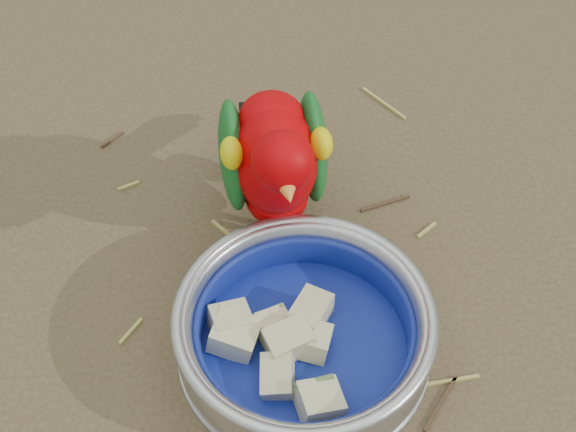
{
  "coord_description": "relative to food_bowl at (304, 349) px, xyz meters",
  "views": [
    {
      "loc": [
        -0.05,
        -0.31,
        0.67
      ],
      "look_at": [
        -0.02,
        0.19,
        0.08
      ],
      "focal_mm": 55.0,
      "sensor_mm": 36.0,
      "label": 1
    }
  ],
  "objects": [
    {
      "name": "food_bowl",
      "position": [
        0.0,
        0.0,
        0.0
      ],
      "size": [
        0.22,
        0.22,
        0.02
      ],
      "primitive_type": "cylinder",
      "color": "#B2B2BA",
      "rests_on": "ground"
    },
    {
      "name": "bowl_wall",
      "position": [
        0.0,
        0.0,
        0.03
      ],
      "size": [
        0.22,
        0.22,
        0.04
      ],
      "primitive_type": null,
      "color": "#B2B2BA",
      "rests_on": "food_bowl"
    },
    {
      "name": "fruit_wedges",
      "position": [
        -0.0,
        0.0,
        0.02
      ],
      "size": [
        0.13,
        0.13,
        0.03
      ],
      "primitive_type": null,
      "color": "beige",
      "rests_on": "food_bowl"
    },
    {
      "name": "lory_parrot",
      "position": [
        -0.02,
        0.14,
        0.08
      ],
      "size": [
        0.12,
        0.22,
        0.17
      ],
      "primitive_type": null,
      "rotation": [
        0.0,
        0.0,
        -3.05
      ],
      "color": "#AD0003",
      "rests_on": "ground"
    },
    {
      "name": "ground_debris",
      "position": [
        0.03,
        -0.05,
        -0.01
      ],
      "size": [
        0.9,
        0.8,
        0.01
      ],
      "primitive_type": null,
      "color": "#ABA14D",
      "rests_on": "ground"
    }
  ]
}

